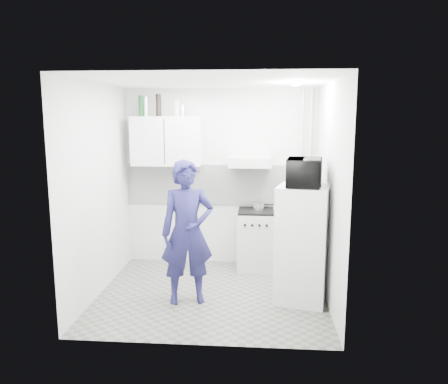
{
  "coord_description": "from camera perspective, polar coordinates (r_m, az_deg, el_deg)",
  "views": [
    {
      "loc": [
        0.56,
        -5.15,
        2.2
      ],
      "look_at": [
        0.14,
        0.3,
        1.25
      ],
      "focal_mm": 35.0,
      "sensor_mm": 36.0,
      "label": 1
    }
  ],
  "objects": [
    {
      "name": "range_hood",
      "position": [
        6.19,
        3.42,
        3.99
      ],
      "size": [
        0.6,
        0.5,
        0.14
      ],
      "primitive_type": "cube",
      "color": "#B9B8B5",
      "rests_on": "wall_back"
    },
    {
      "name": "wall_right",
      "position": [
        5.3,
        13.5,
        -0.2
      ],
      "size": [
        0.0,
        2.6,
        2.6
      ],
      "primitive_type": "plane",
      "rotation": [
        1.57,
        0.0,
        -1.57
      ],
      "color": "silver",
      "rests_on": "floor"
    },
    {
      "name": "pipe_a",
      "position": [
        6.43,
        11.02,
        1.62
      ],
      "size": [
        0.05,
        0.05,
        2.6
      ],
      "primitive_type": "cylinder",
      "color": "#B9B8B5",
      "rests_on": "floor"
    },
    {
      "name": "floor",
      "position": [
        5.63,
        -1.66,
        -13.15
      ],
      "size": [
        2.8,
        2.8,
        0.0
      ],
      "primitive_type": "plane",
      "color": "#64645E",
      "rests_on": "ground"
    },
    {
      "name": "backsplash",
      "position": [
        6.49,
        -0.55,
        0.99
      ],
      "size": [
        2.74,
        0.03,
        0.6
      ],
      "primitive_type": "cube",
      "color": "white",
      "rests_on": "wall_back"
    },
    {
      "name": "canister_b",
      "position": [
        6.32,
        -5.55,
        10.54
      ],
      "size": [
        0.09,
        0.09,
        0.16
      ],
      "primitive_type": "cylinder",
      "color": "silver",
      "rests_on": "upper_cabinet"
    },
    {
      "name": "ceiling_spot_fixture",
      "position": [
        5.38,
        9.39,
        13.66
      ],
      "size": [
        0.1,
        0.1,
        0.02
      ],
      "primitive_type": "cylinder",
      "color": "white",
      "rests_on": "ceiling"
    },
    {
      "name": "stove_top",
      "position": [
        6.3,
        4.21,
        -2.51
      ],
      "size": [
        0.5,
        0.5,
        0.03
      ],
      "primitive_type": "cube",
      "color": "black",
      "rests_on": "stove"
    },
    {
      "name": "ceiling",
      "position": [
        5.2,
        -1.8,
        14.26
      ],
      "size": [
        2.8,
        2.8,
        0.0
      ],
      "primitive_type": "plane",
      "color": "white",
      "rests_on": "wall_back"
    },
    {
      "name": "upper_cabinet",
      "position": [
        6.38,
        -7.46,
        6.62
      ],
      "size": [
        1.0,
        0.35,
        0.7
      ],
      "primitive_type": "cube",
      "color": "silver",
      "rests_on": "wall_back"
    },
    {
      "name": "pipe_b",
      "position": [
        6.42,
        9.96,
        1.64
      ],
      "size": [
        0.04,
        0.04,
        2.6
      ],
      "primitive_type": "cylinder",
      "color": "#B9B8B5",
      "rests_on": "floor"
    },
    {
      "name": "stove",
      "position": [
        6.41,
        4.16,
        -6.32
      ],
      "size": [
        0.52,
        0.52,
        0.84
      ],
      "primitive_type": "cube",
      "color": "#B9B8B5",
      "rests_on": "floor"
    },
    {
      "name": "wall_back",
      "position": [
        6.49,
        -0.54,
        1.88
      ],
      "size": [
        2.8,
        0.0,
        2.8
      ],
      "primitive_type": "plane",
      "rotation": [
        1.57,
        0.0,
        0.0
      ],
      "color": "silver",
      "rests_on": "floor"
    },
    {
      "name": "canister_a",
      "position": [
        6.34,
        -6.2,
        10.79
      ],
      "size": [
        0.09,
        0.09,
        0.22
      ],
      "primitive_type": "cylinder",
      "color": "#B2B7BC",
      "rests_on": "upper_cabinet"
    },
    {
      "name": "saucepan",
      "position": [
        6.35,
        4.52,
        -1.85
      ],
      "size": [
        0.16,
        0.16,
        0.09
      ],
      "primitive_type": "cylinder",
      "color": "silver",
      "rests_on": "stove_top"
    },
    {
      "name": "person",
      "position": [
        5.17,
        -4.81,
        -5.27
      ],
      "size": [
        0.71,
        0.55,
        1.71
      ],
      "primitive_type": "imported",
      "rotation": [
        0.0,
        0.0,
        0.26
      ],
      "color": "#1B1A47",
      "rests_on": "floor"
    },
    {
      "name": "microwave",
      "position": [
        5.14,
        10.46,
        2.55
      ],
      "size": [
        0.62,
        0.46,
        0.32
      ],
      "primitive_type": "imported",
      "rotation": [
        0.0,
        0.0,
        1.44
      ],
      "color": "black",
      "rests_on": "fridge"
    },
    {
      "name": "bottle_c",
      "position": [
        6.39,
        -8.55,
        11.15
      ],
      "size": [
        0.08,
        0.08,
        0.31
      ],
      "primitive_type": "cylinder",
      "color": "black",
      "rests_on": "upper_cabinet"
    },
    {
      "name": "bottle_b",
      "position": [
        6.43,
        -10.19,
        10.91
      ],
      "size": [
        0.07,
        0.07,
        0.27
      ],
      "primitive_type": "cylinder",
      "color": "silver",
      "rests_on": "upper_cabinet"
    },
    {
      "name": "bottle_a",
      "position": [
        6.45,
        -10.78,
        10.98
      ],
      "size": [
        0.07,
        0.07,
        0.29
      ],
      "primitive_type": "cylinder",
      "color": "#144C1E",
      "rests_on": "upper_cabinet"
    },
    {
      "name": "wall_left",
      "position": [
        5.59,
        -16.15,
        0.19
      ],
      "size": [
        0.0,
        2.6,
        2.6
      ],
      "primitive_type": "plane",
      "rotation": [
        1.57,
        0.0,
        1.57
      ],
      "color": "silver",
      "rests_on": "floor"
    },
    {
      "name": "fridge",
      "position": [
        5.31,
        10.17,
        -6.7
      ],
      "size": [
        0.7,
        0.7,
        1.4
      ],
      "primitive_type": "cube",
      "rotation": [
        0.0,
        0.0,
        -0.23
      ],
      "color": "silver",
      "rests_on": "floor"
    }
  ]
}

